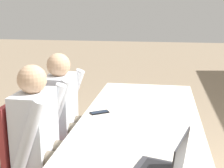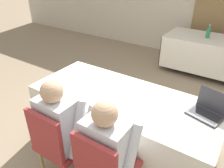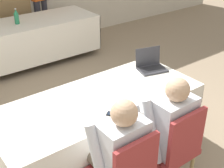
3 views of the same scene
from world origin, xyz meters
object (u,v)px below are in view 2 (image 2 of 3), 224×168
(person_checkered_shirt, at_px, (63,124))
(chair_near_left, at_px, (58,143))
(cell_phone, at_px, (102,108))
(person_white_shirt, at_px, (111,148))
(water_bottle, at_px, (208,32))
(laptop, at_px, (207,111))

(person_checkered_shirt, bearing_deg, chair_near_left, 90.00)
(cell_phone, height_order, person_white_shirt, person_white_shirt)
(person_checkered_shirt, bearing_deg, water_bottle, -99.37)
(cell_phone, xyz_separation_m, water_bottle, (0.32, 2.98, 0.11))
(laptop, height_order, cell_phone, laptop)
(water_bottle, bearing_deg, laptop, -77.19)
(chair_near_left, bearing_deg, water_bottle, -99.09)
(laptop, distance_m, chair_near_left, 1.46)
(cell_phone, bearing_deg, person_white_shirt, -78.78)
(person_white_shirt, bearing_deg, person_checkered_shirt, 0.00)
(cell_phone, distance_m, chair_near_left, 0.53)
(laptop, bearing_deg, cell_phone, -136.13)
(water_bottle, xyz_separation_m, person_white_shirt, (0.00, -3.30, -0.19))
(cell_phone, relative_size, water_bottle, 0.64)
(cell_phone, relative_size, person_checkered_shirt, 0.14)
(water_bottle, bearing_deg, cell_phone, -96.14)
(laptop, relative_size, water_bottle, 1.45)
(cell_phone, bearing_deg, person_checkered_shirt, -158.98)
(laptop, bearing_deg, water_bottle, 117.97)
(laptop, xyz_separation_m, chair_near_left, (-1.11, -0.91, -0.28))
(cell_phone, height_order, water_bottle, water_bottle)
(laptop, relative_size, person_white_shirt, 0.31)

